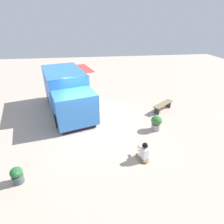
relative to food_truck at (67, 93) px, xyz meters
The scene contains 6 objects.
ground_plane 2.85m from the food_truck, 60.98° to the right, with size 40.00×40.00×0.00m, color #B8A795.
food_truck is the anchor object (origin of this frame).
person_customer 6.22m from the food_truck, 56.08° to the right, with size 0.58×0.79×0.88m.
planter_flowering_near 5.66m from the food_truck, 32.28° to the right, with size 0.57×0.57×0.81m.
planter_flowering_far 5.86m from the food_truck, 103.57° to the right, with size 0.42×0.42×0.65m.
plaza_bench 6.09m from the food_truck, ahead, with size 1.60×1.34×0.50m.
Camera 1 is at (0.13, -8.31, 5.27)m, focal length 28.47 mm.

